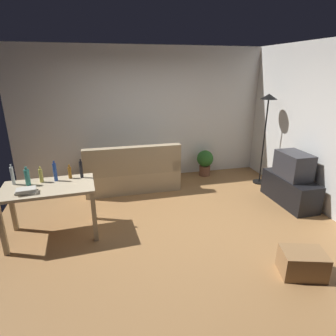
{
  "coord_description": "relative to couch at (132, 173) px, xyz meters",
  "views": [
    {
      "loc": [
        -0.94,
        -3.65,
        2.26
      ],
      "look_at": [
        0.1,
        0.5,
        0.75
      ],
      "focal_mm": 30.17,
      "sensor_mm": 36.0,
      "label": 1
    }
  ],
  "objects": [
    {
      "name": "bottle_tall",
      "position": [
        -1.56,
        -1.33,
        0.57
      ],
      "size": [
        0.06,
        0.06,
        0.26
      ],
      "color": "teal",
      "rests_on": "desk"
    },
    {
      "name": "desk",
      "position": [
        -1.3,
        -1.43,
        0.34
      ],
      "size": [
        1.23,
        0.76,
        0.76
      ],
      "rotation": [
        0.0,
        0.0,
        0.05
      ],
      "color": "#C6B28E",
      "rests_on": "ground_plane"
    },
    {
      "name": "storage_box",
      "position": [
        1.58,
        -3.0,
        -0.16
      ],
      "size": [
        0.56,
        0.47,
        0.3
      ],
      "primitive_type": "cube",
      "rotation": [
        0.0,
        0.0,
        -0.3
      ],
      "color": "olive",
      "rests_on": "ground_plane"
    },
    {
      "name": "tv_stand",
      "position": [
        2.61,
        -1.33,
        -0.07
      ],
      "size": [
        0.44,
        1.1,
        0.48
      ],
      "rotation": [
        0.0,
        0.0,
        1.57
      ],
      "color": "black",
      "rests_on": "ground_plane"
    },
    {
      "name": "bottle_blue",
      "position": [
        -1.21,
        -1.25,
        0.58
      ],
      "size": [
        0.05,
        0.05,
        0.29
      ],
      "color": "#2347A3",
      "rests_on": "desk"
    },
    {
      "name": "book_stack",
      "position": [
        -1.53,
        -1.62,
        0.49
      ],
      "size": [
        0.27,
        0.19,
        0.07
      ],
      "color": "beige",
      "rests_on": "desk"
    },
    {
      "name": "ground_plane",
      "position": [
        0.36,
        -1.59,
        -0.32
      ],
      "size": [
        5.2,
        4.4,
        0.02
      ],
      "primitive_type": "cube",
      "color": "#9E7042"
    },
    {
      "name": "tv",
      "position": [
        2.62,
        -1.33,
        0.39
      ],
      "size": [
        0.41,
        0.6,
        0.44
      ],
      "rotation": [
        0.0,
        0.0,
        1.57
      ],
      "color": "#2D2D33",
      "rests_on": "tv_stand"
    },
    {
      "name": "wall_rear",
      "position": [
        0.36,
        0.61,
        1.04
      ],
      "size": [
        5.2,
        0.1,
        2.7
      ],
      "primitive_type": "cube",
      "color": "white",
      "rests_on": "ground_plane"
    },
    {
      "name": "torchiere_lamp",
      "position": [
        2.61,
        -0.38,
        1.11
      ],
      "size": [
        0.32,
        0.32,
        1.81
      ],
      "color": "black",
      "rests_on": "ground_plane"
    },
    {
      "name": "couch",
      "position": [
        0.0,
        0.0,
        0.0
      ],
      "size": [
        1.8,
        0.84,
        0.92
      ],
      "rotation": [
        0.0,
        0.0,
        3.14
      ],
      "color": "tan",
      "rests_on": "ground_plane"
    },
    {
      "name": "bottle_amber",
      "position": [
        -1.03,
        -1.2,
        0.54
      ],
      "size": [
        0.05,
        0.05,
        0.21
      ],
      "color": "#9E6019",
      "rests_on": "desk"
    },
    {
      "name": "potted_plant",
      "position": [
        1.65,
        0.31,
        0.02
      ],
      "size": [
        0.36,
        0.36,
        0.57
      ],
      "color": "brown",
      "rests_on": "ground_plane"
    },
    {
      "name": "wall_right",
      "position": [
        2.96,
        -1.59,
        1.04
      ],
      "size": [
        0.1,
        4.4,
        2.7
      ],
      "primitive_type": "cube",
      "color": "silver",
      "rests_on": "ground_plane"
    },
    {
      "name": "bottle_clear",
      "position": [
        -1.76,
        -1.26,
        0.58
      ],
      "size": [
        0.04,
        0.04,
        0.29
      ],
      "color": "silver",
      "rests_on": "desk"
    },
    {
      "name": "bottle_squat",
      "position": [
        -1.4,
        -1.26,
        0.55
      ],
      "size": [
        0.05,
        0.05,
        0.23
      ],
      "color": "#BCB24C",
      "rests_on": "desk"
    },
    {
      "name": "bottle_dark",
      "position": [
        -0.86,
        -1.21,
        0.58
      ],
      "size": [
        0.05,
        0.05,
        0.28
      ],
      "color": "black",
      "rests_on": "desk"
    }
  ]
}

